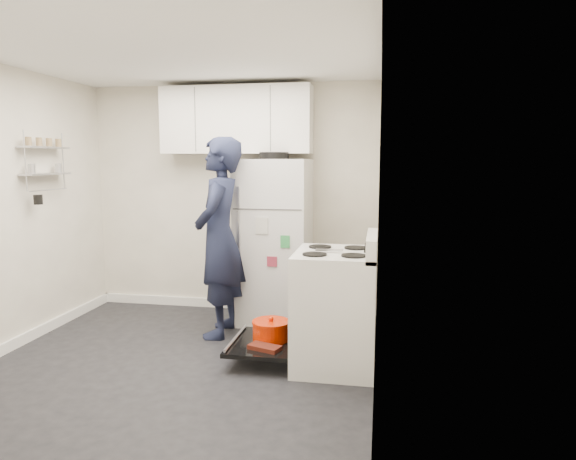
% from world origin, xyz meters
% --- Properties ---
extents(room, '(3.21, 3.21, 2.51)m').
position_xyz_m(room, '(-0.03, 0.03, 1.21)').
color(room, black).
rests_on(room, ground).
extents(electric_range, '(0.66, 0.76, 1.10)m').
position_xyz_m(electric_range, '(1.26, 0.15, 0.47)').
color(electric_range, silver).
rests_on(electric_range, ground).
extents(open_oven_door, '(0.55, 0.70, 0.24)m').
position_xyz_m(open_oven_door, '(0.70, 0.18, 0.20)').
color(open_oven_door, black).
rests_on(open_oven_door, ground).
extents(refrigerator, '(0.72, 0.74, 1.76)m').
position_xyz_m(refrigerator, '(0.54, 1.25, 0.85)').
color(refrigerator, silver).
rests_on(refrigerator, ground).
extents(upper_cabinets, '(1.60, 0.33, 0.70)m').
position_xyz_m(upper_cabinets, '(0.10, 1.43, 2.10)').
color(upper_cabinets, silver).
rests_on(upper_cabinets, room).
extents(wall_shelf_rack, '(0.14, 0.60, 0.61)m').
position_xyz_m(wall_shelf_rack, '(-1.52, 0.49, 1.68)').
color(wall_shelf_rack, '#B2B2B7').
rests_on(wall_shelf_rack, room).
extents(person, '(0.48, 0.71, 1.90)m').
position_xyz_m(person, '(0.12, 0.72, 0.95)').
color(person, '#161A31').
rests_on(person, ground).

